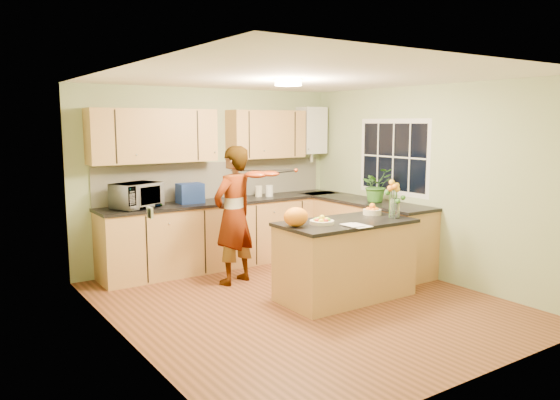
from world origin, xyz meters
TOP-DOWN VIEW (x-y plane):
  - floor at (0.00, 0.00)m, footprint 4.50×4.50m
  - ceiling at (0.00, 0.00)m, footprint 4.00×4.50m
  - wall_back at (0.00, 2.25)m, footprint 4.00×0.02m
  - wall_front at (0.00, -2.25)m, footprint 4.00×0.02m
  - wall_left at (-2.00, 0.00)m, footprint 0.02×4.50m
  - wall_right at (2.00, 0.00)m, footprint 0.02×4.50m
  - back_counter at (0.10, 1.95)m, footprint 3.64×0.62m
  - right_counter at (1.70, 0.85)m, footprint 0.62×2.24m
  - splashback at (0.10, 2.23)m, footprint 3.60×0.02m
  - upper_cabinets at (-0.18, 2.08)m, footprint 3.20×0.34m
  - boiler at (1.70, 2.09)m, footprint 0.40×0.30m
  - window_right at (1.99, 0.60)m, footprint 0.01×1.30m
  - light_switch at (-1.99, -0.60)m, footprint 0.02×0.09m
  - ceiling_lamp at (0.00, 0.30)m, footprint 0.30×0.30m
  - peninsula_island at (0.52, -0.12)m, footprint 1.58×0.81m
  - fruit_dish at (0.17, -0.12)m, footprint 0.27×0.27m
  - orange_bowl at (1.07, 0.03)m, footprint 0.22×0.22m
  - flower_vase at (1.12, -0.30)m, footprint 0.27×0.27m
  - orange_bag at (-0.15, -0.07)m, footprint 0.29×0.25m
  - papers at (0.42, -0.42)m, footprint 0.21×0.29m
  - violinist at (-0.25, 1.12)m, footprint 0.73×0.60m
  - violin at (-0.05, 0.90)m, footprint 0.71×0.61m
  - microwave at (-1.21, 1.94)m, footprint 0.69×0.59m
  - blue_box at (-0.45, 1.97)m, footprint 0.34×0.26m
  - kettle at (0.28, 1.98)m, footprint 0.15×0.15m
  - jar_cream at (0.66, 1.99)m, footprint 0.13×0.13m
  - jar_white at (0.79, 1.91)m, footprint 0.11×0.11m
  - potted_plant at (1.70, 0.62)m, footprint 0.45×0.40m

SIDE VIEW (x-z plane):
  - floor at x=0.00m, z-range 0.00..0.00m
  - peninsula_island at x=0.52m, z-range 0.00..0.91m
  - back_counter at x=0.10m, z-range 0.00..0.94m
  - right_counter at x=1.70m, z-range 0.00..0.94m
  - violinist at x=-0.25m, z-range 0.00..1.74m
  - papers at x=0.42m, z-range 0.91..0.92m
  - fruit_dish at x=0.17m, z-range 0.90..0.99m
  - orange_bowl at x=1.07m, z-range 0.90..1.03m
  - orange_bag at x=-0.15m, z-range 0.91..1.12m
  - jar_cream at x=0.66m, z-range 0.94..1.10m
  - jar_white at x=0.79m, z-range 0.94..1.11m
  - kettle at x=0.28m, z-range 0.91..1.19m
  - blue_box at x=-0.45m, z-range 0.94..1.21m
  - microwave at x=-1.21m, z-range 0.94..1.26m
  - potted_plant at x=1.70m, z-range 0.94..1.41m
  - splashback at x=0.10m, z-range 0.94..1.46m
  - flower_vase at x=1.12m, z-range 0.99..1.50m
  - wall_back at x=0.00m, z-range 0.00..2.50m
  - wall_front at x=0.00m, z-range 0.00..2.50m
  - wall_left at x=-2.00m, z-range 0.00..2.50m
  - wall_right at x=2.00m, z-range 0.00..2.50m
  - light_switch at x=-1.99m, z-range 1.26..1.34m
  - violin at x=-0.05m, z-range 1.30..1.48m
  - window_right at x=1.99m, z-range 1.02..2.08m
  - upper_cabinets at x=-0.18m, z-range 1.50..2.20m
  - boiler at x=1.70m, z-range 1.47..2.33m
  - ceiling_lamp at x=0.00m, z-range 2.43..2.50m
  - ceiling at x=0.00m, z-range 2.49..2.51m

